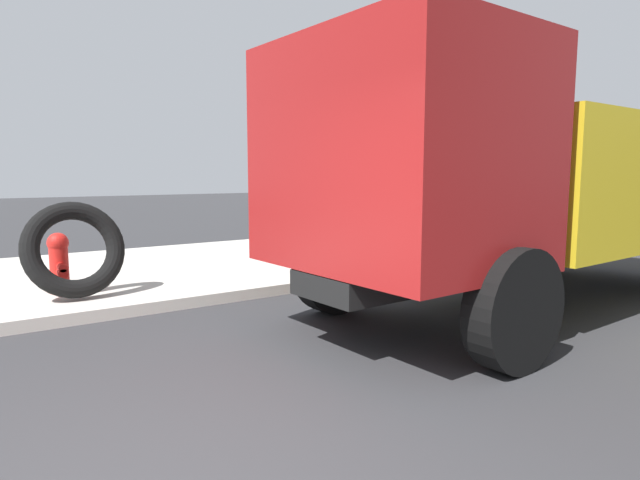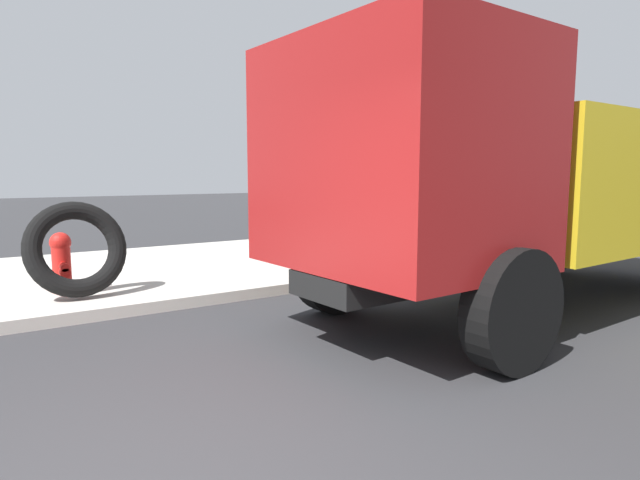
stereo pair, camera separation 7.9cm
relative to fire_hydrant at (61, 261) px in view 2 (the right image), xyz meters
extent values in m
cube|color=#BCB7AD|center=(-0.48, 1.30, -0.50)|extent=(36.00, 5.00, 0.15)
cylinder|color=red|center=(0.00, 0.01, -0.13)|extent=(0.23, 0.23, 0.60)
sphere|color=red|center=(0.00, 0.01, 0.24)|extent=(0.27, 0.27, 0.27)
cylinder|color=red|center=(0.00, -0.20, -0.05)|extent=(0.11, 0.19, 0.11)
cylinder|color=red|center=(0.00, 0.22, -0.05)|extent=(0.11, 0.19, 0.11)
cylinder|color=red|center=(0.00, -0.20, -0.13)|extent=(0.13, 0.19, 0.13)
torus|color=black|center=(0.12, -0.43, 0.20)|extent=(1.25, 0.61, 1.25)
cube|color=gold|center=(6.19, -3.48, 1.02)|extent=(4.90, 2.71, 1.60)
cube|color=maroon|center=(2.60, -3.64, 1.32)|extent=(2.11, 2.58, 2.20)
cube|color=black|center=(5.10, -3.53, 0.09)|extent=(7.03, 1.20, 0.24)
cylinder|color=black|center=(2.85, -4.88, -0.03)|extent=(1.11, 0.35, 1.10)
cylinder|color=black|center=(2.74, -2.38, -0.03)|extent=(1.11, 0.35, 1.10)
cylinder|color=black|center=(7.34, -2.18, -0.03)|extent=(1.11, 0.35, 1.10)
camera|label=1|loc=(-1.10, -7.64, 1.15)|focal=30.02mm
camera|label=2|loc=(-1.03, -7.69, 1.15)|focal=30.02mm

